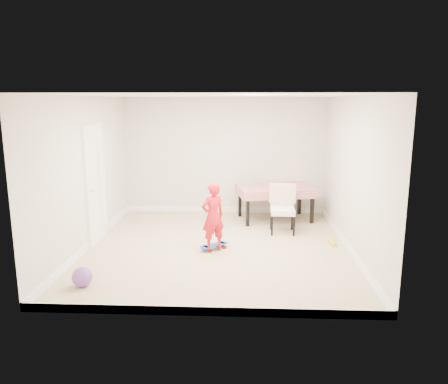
{
  "coord_description": "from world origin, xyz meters",
  "views": [
    {
      "loc": [
        0.45,
        -7.27,
        2.51
      ],
      "look_at": [
        0.1,
        0.2,
        0.95
      ],
      "focal_mm": 35.0,
      "sensor_mm": 36.0,
      "label": 1
    }
  ],
  "objects_px": {
    "skateboard": "(214,247)",
    "child": "(213,218)",
    "dining_table": "(275,203)",
    "dining_chair": "(283,209)",
    "balloon": "(82,277)"
  },
  "relations": [
    {
      "from": "balloon",
      "to": "dining_chair",
      "type": "bearing_deg",
      "value": 41.96
    },
    {
      "from": "dining_table",
      "to": "balloon",
      "type": "distance_m",
      "value": 4.62
    },
    {
      "from": "skateboard",
      "to": "balloon",
      "type": "bearing_deg",
      "value": -177.09
    },
    {
      "from": "dining_table",
      "to": "skateboard",
      "type": "height_order",
      "value": "dining_table"
    },
    {
      "from": "dining_table",
      "to": "child",
      "type": "xyz_separation_m",
      "value": [
        -1.18,
        -2.07,
        0.21
      ]
    },
    {
      "from": "skateboard",
      "to": "dining_chair",
      "type": "bearing_deg",
      "value": -1.01
    },
    {
      "from": "skateboard",
      "to": "balloon",
      "type": "relative_size",
      "value": 2.03
    },
    {
      "from": "dining_chair",
      "to": "skateboard",
      "type": "height_order",
      "value": "dining_chair"
    },
    {
      "from": "skateboard",
      "to": "balloon",
      "type": "distance_m",
      "value": 2.36
    },
    {
      "from": "dining_table",
      "to": "dining_chair",
      "type": "height_order",
      "value": "dining_chair"
    },
    {
      "from": "dining_table",
      "to": "balloon",
      "type": "xyz_separation_m",
      "value": [
        -2.88,
        -3.61,
        -0.23
      ]
    },
    {
      "from": "child",
      "to": "balloon",
      "type": "bearing_deg",
      "value": 10.1
    },
    {
      "from": "dining_chair",
      "to": "child",
      "type": "xyz_separation_m",
      "value": [
        -1.27,
        -1.13,
        0.11
      ]
    },
    {
      "from": "dining_chair",
      "to": "child",
      "type": "height_order",
      "value": "child"
    },
    {
      "from": "skateboard",
      "to": "child",
      "type": "height_order",
      "value": "child"
    }
  ]
}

